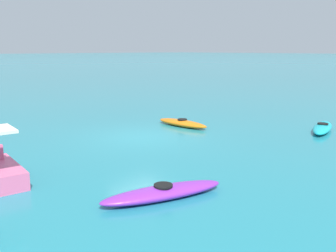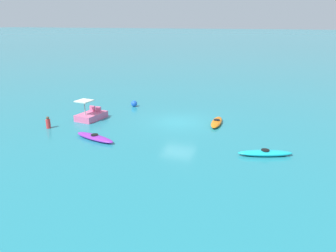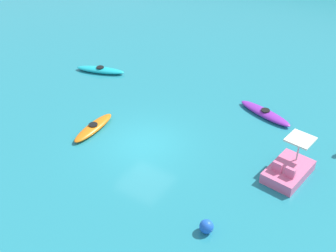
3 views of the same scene
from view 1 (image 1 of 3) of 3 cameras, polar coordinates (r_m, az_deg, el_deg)
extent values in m
plane|color=teal|center=(16.37, -3.86, -1.64)|extent=(600.00, 600.00, 0.00)
ellipsoid|color=purple|center=(9.73, -0.71, -9.87)|extent=(3.38, 1.66, 0.32)
cylinder|color=black|center=(9.66, -0.71, -8.84)|extent=(0.60, 0.60, 0.05)
ellipsoid|color=orange|center=(18.54, 2.14, 0.43)|extent=(0.90, 2.97, 0.32)
cylinder|color=black|center=(18.51, 2.15, 0.99)|extent=(0.49, 0.49, 0.05)
ellipsoid|color=#19B7C6|center=(18.85, 22.03, -0.23)|extent=(3.21, 1.73, 0.32)
cylinder|color=black|center=(18.81, 22.07, 0.32)|extent=(0.60, 0.60, 0.05)
camera|label=2|loc=(21.20, 81.53, 12.24)|focal=35.77mm
camera|label=3|loc=(27.83, -47.58, 27.41)|focal=47.03mm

